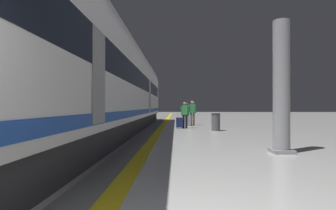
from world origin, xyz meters
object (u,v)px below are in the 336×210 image
Objects in this scene: high_speed_train at (98,75)px; passenger_mid at (192,111)px; suitcase_near at (179,122)px; passenger_near at (185,112)px; passenger_far at (187,110)px; duffel_bag_far at (183,120)px; platform_pillar at (281,89)px; suitcase_mid at (188,120)px; waste_bin at (216,122)px.

high_speed_train is 18.51× the size of passenger_mid.
passenger_near is at bearing 28.99° from suitcase_near.
passenger_far is at bearing 84.47° from suitcase_near.
duffel_bag_far is 15.16m from platform_pillar.
platform_pillar is at bearing -78.33° from suitcase_mid.
platform_pillar is (2.66, -7.88, 1.38)m from suitcase_near.
waste_bin is at bearing -82.52° from passenger_far.
high_speed_train reaches higher than waste_bin.
passenger_near is 2.27m from waste_bin.
passenger_near is 7.16m from passenger_far.
high_speed_train is at bearing -108.46° from passenger_far.
high_speed_train reaches higher than platform_pillar.
passenger_mid is 4.58m from duffel_bag_far.
suitcase_near is 2.35m from waste_bin.
high_speed_train is 6.28m from passenger_near.
platform_pillar is at bearing -82.93° from waste_bin.
suitcase_mid is 2.31× the size of duffel_bag_far.
passenger_near is 1.73× the size of waste_bin.
high_speed_train is 12.77m from passenger_far.
passenger_near is 0.68m from suitcase_near.
passenger_mid reaches higher than passenger_far.
suitcase_near is (3.30, 4.70, -2.16)m from high_speed_train.
platform_pillar reaches higher than suitcase_mid.
passenger_near is 0.44× the size of platform_pillar.
platform_pillar is (2.27, -14.91, 1.57)m from duffel_bag_far.
platform_pillar reaches higher than waste_bin.
passenger_mid is at bearing -87.76° from passenger_far.
waste_bin is (-0.80, 6.45, -1.27)m from platform_pillar.
suitcase_mid is at bearing 75.41° from suitcase_near.
passenger_mid reaches higher than suitcase_near.
passenger_near is 1.55× the size of suitcase_mid.
suitcase_near is (-0.32, -0.18, -0.57)m from passenger_near.
high_speed_train reaches higher than duffel_bag_far.
passenger_near is 1.55× the size of suitcase_near.
passenger_far is at bearing 97.48° from waste_bin.
high_speed_train is at bearing -107.48° from duffel_bag_far.
suitcase_near is 2.29m from suitcase_mid.
high_speed_train is 18.86× the size of passenger_far.
passenger_near is at bearing -97.16° from suitcase_mid.
passenger_far is 15.35m from platform_pillar.
waste_bin is at bearing -70.57° from suitcase_mid.
suitcase_mid is (3.88, 6.91, -2.16)m from high_speed_train.
passenger_far is at bearing 92.24° from passenger_mid.
passenger_near reaches higher than suitcase_near.
duffel_bag_far is at bearing 86.83° from suitcase_near.
duffel_bag_far is (-0.51, 4.47, -0.84)m from passenger_mid.
passenger_mid is 0.80m from suitcase_mid.
suitcase_mid is at bearing -87.78° from duffel_bag_far.
suitcase_near is 1.12× the size of waste_bin.
suitcase_near is 0.28× the size of platform_pillar.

